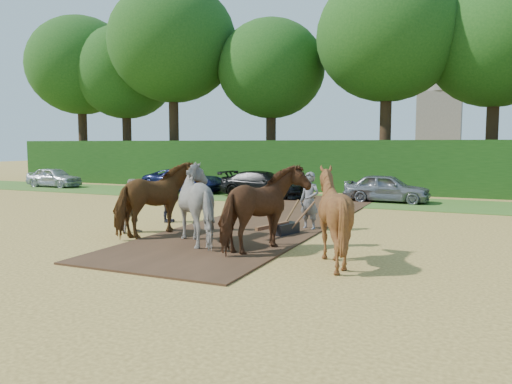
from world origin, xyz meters
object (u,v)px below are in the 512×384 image
(spectator_near, at_px, (134,206))
(parked_cars, at_px, (305,185))
(church, at_px, (442,52))
(spectator_far, at_px, (168,200))
(plough_team, at_px, (236,206))

(spectator_near, distance_m, parked_cars, 11.74)
(church, bearing_deg, spectator_far, -96.67)
(church, bearing_deg, plough_team, -91.84)
(spectator_far, relative_size, plough_team, 0.21)
(spectator_near, distance_m, church, 54.15)
(plough_team, distance_m, church, 54.55)
(parked_cars, bearing_deg, spectator_near, -99.15)
(spectator_near, xyz_separation_m, parked_cars, (1.87, 11.59, -0.17))
(parked_cars, xyz_separation_m, church, (3.78, 40.71, 13.05))
(spectator_far, height_order, parked_cars, spectator_far)
(plough_team, height_order, church, church)
(spectator_far, bearing_deg, spectator_near, -175.35)
(parked_cars, bearing_deg, plough_team, -80.42)
(spectator_near, relative_size, spectator_far, 1.04)
(parked_cars, bearing_deg, spectator_far, -102.41)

